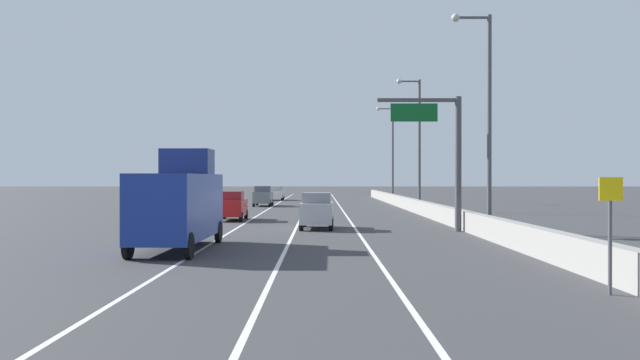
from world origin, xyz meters
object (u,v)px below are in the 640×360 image
Objects in this scene: overhead_sign_gantry at (444,146)px; car_silver_3 at (316,211)px; lamp_post_right_second at (484,109)px; box_truck at (178,203)px; car_gray_0 at (262,196)px; car_white_2 at (275,193)px; lamp_post_right_fourth at (390,148)px; lamp_post_right_third at (416,136)px; car_red_1 at (231,206)px; speed_advisory_sign at (609,226)px.

car_silver_3 is at bearing 165.24° from overhead_sign_gantry.
lamp_post_right_second is 17.24m from box_truck.
car_gray_0 is 0.99× the size of car_white_2.
lamp_post_right_fourth is 1.51× the size of box_truck.
box_truck is (-14.41, -31.11, -4.70)m from lamp_post_right_third.
box_truck is at bearing -143.92° from overhead_sign_gantry.
lamp_post_right_fourth is at bearing -23.10° from car_white_2.
lamp_post_right_second is 1.00× the size of lamp_post_right_third.
car_red_1 is at bearing 143.63° from overhead_sign_gantry.
car_red_1 is 0.56× the size of box_truck.
speed_advisory_sign is at bearing -79.53° from car_white_2.
car_silver_3 is (-8.94, -43.24, -5.58)m from lamp_post_right_fourth.
overhead_sign_gantry is 0.96× the size of box_truck.
lamp_post_right_third is 1.51× the size of box_truck.
box_truck is (-14.62, -54.44, -4.70)m from lamp_post_right_fourth.
lamp_post_right_fourth is at bearing 88.79° from speed_advisory_sign.
lamp_post_right_second is 2.67× the size of car_red_1.
lamp_post_right_second is at bearing -89.97° from lamp_post_right_fourth.
lamp_post_right_third is (-0.23, 23.32, 0.00)m from lamp_post_right_second.
overhead_sign_gantry is at bearing -76.07° from car_white_2.
car_red_1 is (-13.53, 29.64, -0.75)m from speed_advisory_sign.
box_truck is at bearing -116.88° from car_silver_3.
overhead_sign_gantry is 3.07m from lamp_post_right_second.
overhead_sign_gantry is at bearing -68.65° from car_gray_0.
overhead_sign_gantry is at bearing 91.27° from speed_advisory_sign.
lamp_post_right_second is at bearing -74.57° from car_white_2.
car_white_2 is 1.12× the size of car_silver_3.
lamp_post_right_third is 22.46m from car_silver_3.
speed_advisory_sign is 65.31m from lamp_post_right_fourth.
overhead_sign_gantry is at bearing -14.76° from car_silver_3.
car_white_2 is at bearing 105.43° from lamp_post_right_second.
car_silver_3 is at bearing -79.44° from car_gray_0.
lamp_post_right_third is at bearing 88.38° from speed_advisory_sign.
car_gray_0 is (-14.79, 34.63, -5.58)m from lamp_post_right_second.
overhead_sign_gantry is 0.64× the size of lamp_post_right_fourth.
lamp_post_right_second reaches higher than car_red_1.
speed_advisory_sign is at bearing -75.86° from car_gray_0.
lamp_post_right_fourth reaches higher than car_silver_3.
overhead_sign_gantry reaches higher than speed_advisory_sign.
lamp_post_right_fourth is 2.58× the size of car_gray_0.
lamp_post_right_third is at bearing 65.14° from box_truck.
car_white_2 is (-13.18, 71.33, -0.83)m from speed_advisory_sign.
car_silver_3 is (5.82, -31.23, 0.00)m from car_gray_0.
lamp_post_right_fourth is 2.85× the size of car_silver_3.
box_truck is (0.30, -18.96, 0.92)m from car_red_1.
lamp_post_right_fourth is 2.55× the size of car_white_2.
lamp_post_right_third is 19.89m from car_red_1.
car_red_1 is 1.07× the size of car_silver_3.
speed_advisory_sign is 0.73× the size of car_silver_3.
lamp_post_right_fourth is at bearing 87.69° from overhead_sign_gantry.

